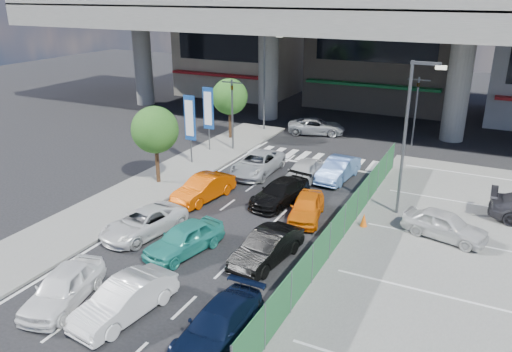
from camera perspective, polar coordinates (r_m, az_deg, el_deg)
The scene contains 30 objects.
ground at distance 24.54m, azimuth -3.45°, elevation -6.54°, with size 120.00×120.00×0.00m, color black.
parking_lot at distance 23.69m, azimuth 23.40°, elevation -9.34°, with size 12.00×28.00×0.06m, color slate.
sidewalk_left at distance 31.16m, azimuth -11.05°, elevation -0.73°, with size 4.00×30.00×0.12m, color slate.
fence_run at distance 23.10m, azimuth 9.34°, elevation -6.11°, with size 0.16×22.00×1.80m, color #1E582D, non-canonical shape.
expressway at distance 42.43m, azimuth 11.76°, elevation 16.89°, with size 64.00×14.00×10.75m.
building_west at distance 57.78m, azimuth -1.71°, elevation 15.88°, with size 12.00×10.90×13.00m.
building_center at distance 53.16m, azimuth 14.88°, elevation 15.92°, with size 14.00×10.90×15.00m.
traffic_light_left at distance 36.09m, azimuth -2.75°, elevation 8.96°, with size 1.60×1.24×5.20m.
traffic_light_right at distance 38.98m, azimuth 17.96°, elevation 8.87°, with size 1.60×1.24×5.20m.
street_lamp_right at distance 26.00m, azimuth 17.13°, elevation 5.40°, with size 1.65×0.22×8.00m.
street_lamp_left at distance 41.26m, azimuth 1.18°, elevation 11.62°, with size 1.65×0.22×8.00m.
signboard_near at distance 33.46m, azimuth -7.57°, elevation 6.35°, with size 0.80×0.14×4.70m.
signboard_far at distance 36.12m, azimuth -5.47°, elevation 7.49°, with size 0.80×0.14×4.70m.
tree_near at distance 30.14m, azimuth -11.48°, elevation 5.18°, with size 2.80×2.80×4.80m.
tree_far at distance 39.10m, azimuth -3.03°, elevation 9.04°, with size 2.80×2.80×4.80m.
van_white_back_left at distance 20.46m, azimuth -21.18°, elevation -11.78°, with size 1.63×4.05×1.38m, color white.
hatch_white_back_mid at distance 19.08m, azimuth -14.76°, elevation -13.49°, with size 1.46×4.19×1.38m, color silver.
minivan_navy_back at distance 17.44m, azimuth -4.33°, elevation -16.63°, with size 1.77×4.35×1.26m, color black.
sedan_white_mid_left at distance 24.73m, azimuth -12.73°, elevation -5.22°, with size 2.07×4.48×1.24m, color silver.
taxi_teal_mid at distance 22.73m, azimuth -8.20°, elevation -7.11°, with size 1.63×4.05×1.38m, color teal.
hatch_black_mid_right at distance 21.77m, azimuth 1.24°, elevation -8.20°, with size 1.46×4.19×1.38m, color black.
taxi_orange_left at distance 28.16m, azimuth -6.02°, elevation -1.40°, with size 1.46×4.19×1.38m, color #B93F00.
sedan_black_mid at distance 27.59m, azimuth 2.77°, elevation -1.90°, with size 1.78×4.38×1.27m, color black.
taxi_orange_right at distance 25.85m, azimuth 5.81°, elevation -3.57°, with size 1.53×3.79×1.29m, color orange.
wagon_silver_front_left at distance 32.01m, azimuth 0.12°, elevation 1.42°, with size 2.25×4.88×1.36m, color #B5B9BD.
sedan_white_front_mid at distance 30.60m, azimuth 5.39°, elevation 0.43°, with size 1.63×4.05×1.38m, color silver.
kei_truck_front_right at distance 31.38m, azimuth 9.37°, elevation 0.76°, with size 1.46×4.19×1.38m, color #587DC3.
crossing_wagon_silver at distance 41.36m, azimuth 6.92°, elevation 5.64°, with size 2.12×4.61×1.28m, color #9C9FA3.
parked_sedan_white at distance 25.28m, azimuth 20.78°, elevation -5.26°, with size 1.58×3.92×1.34m, color silver.
traffic_cone at distance 25.48m, azimuth 12.22°, elevation -4.91°, with size 0.36×0.36×0.69m, color #EF5C0D.
Camera 1 is at (10.97, -18.91, 11.15)m, focal length 35.00 mm.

